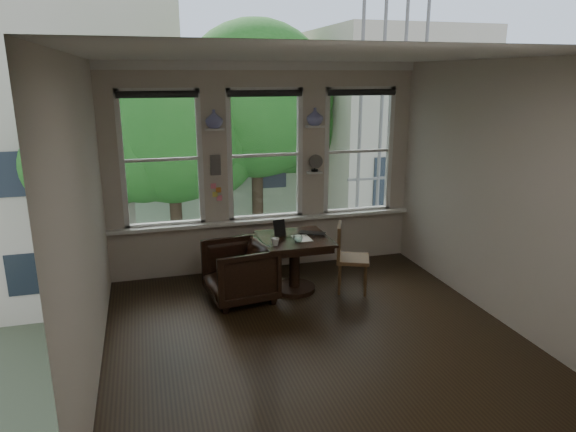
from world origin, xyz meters
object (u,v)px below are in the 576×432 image
object	(u,v)px
table	(294,264)
mug	(275,242)
laptop	(311,235)
side_chair_right	(353,258)
armchair_left	(240,272)

from	to	relation	value
table	mug	bearing A→B (deg)	-142.95
laptop	mug	world-z (taller)	mug
side_chair_right	laptop	xyz separation A→B (m)	(-0.51, 0.24, 0.30)
table	armchair_left	distance (m)	0.76
table	side_chair_right	bearing A→B (deg)	-16.00
side_chair_right	laptop	size ratio (longest dim) A/B	2.56
armchair_left	laptop	bearing A→B (deg)	88.08
side_chair_right	mug	size ratio (longest dim) A/B	8.88
table	mug	distance (m)	0.59
armchair_left	mug	size ratio (longest dim) A/B	8.09
laptop	mug	size ratio (longest dim) A/B	3.47
armchair_left	mug	bearing A→B (deg)	61.19
armchair_left	side_chair_right	bearing A→B (deg)	77.17
armchair_left	laptop	world-z (taller)	laptop
table	side_chair_right	world-z (taller)	side_chair_right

